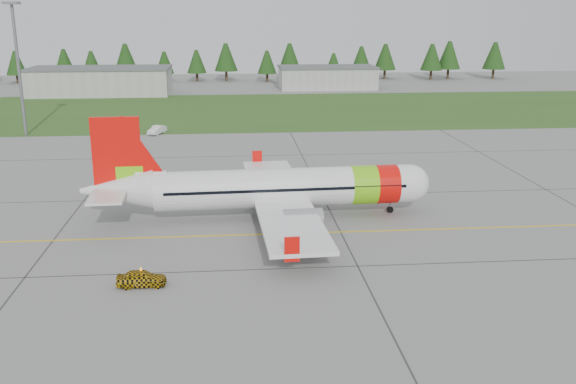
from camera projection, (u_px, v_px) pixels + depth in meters
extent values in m
plane|color=gray|center=(228.00, 271.00, 48.69)|extent=(320.00, 320.00, 0.00)
cylinder|color=white|center=(285.00, 187.00, 60.66)|extent=(24.58, 4.70, 3.67)
sphere|color=white|center=(410.00, 183.00, 62.19)|extent=(3.67, 3.67, 3.67)
cone|color=white|center=(117.00, 190.00, 58.63)|extent=(6.73, 3.94, 3.67)
cube|color=black|center=(413.00, 180.00, 62.14)|extent=(1.61, 2.51, 0.53)
cylinder|color=#77DB10|center=(363.00, 185.00, 61.60)|extent=(2.60, 3.85, 3.75)
cylinder|color=red|center=(386.00, 184.00, 61.88)|extent=(2.23, 3.83, 3.75)
cube|color=white|center=(280.00, 198.00, 60.88)|extent=(6.45, 30.28, 0.34)
cube|color=red|center=(257.00, 159.00, 74.89)|extent=(1.13, 0.22, 1.88)
cube|color=red|center=(292.00, 249.00, 46.36)|extent=(1.13, 0.22, 1.88)
cylinder|color=gray|center=(288.00, 189.00, 66.13)|extent=(3.47, 2.12, 1.97)
cylinder|color=gray|center=(303.00, 220.00, 56.26)|extent=(3.47, 2.12, 1.97)
cube|color=red|center=(117.00, 156.00, 57.79)|extent=(4.34, 0.52, 7.15)
cube|color=#77DB10|center=(130.00, 178.00, 58.49)|extent=(2.46, 0.50, 2.26)
cube|color=white|center=(112.00, 188.00, 58.50)|extent=(3.47, 10.93, 0.21)
cylinder|color=slate|center=(390.00, 206.00, 62.57)|extent=(0.17, 0.17, 1.32)
cylinder|color=black|center=(390.00, 209.00, 62.66)|extent=(0.65, 0.29, 0.64)
cylinder|color=slate|center=(268.00, 201.00, 63.54)|extent=(0.21, 0.21, 1.79)
cylinder|color=black|center=(264.00, 205.00, 63.61)|extent=(1.00, 0.46, 0.98)
cylinder|color=slate|center=(274.00, 217.00, 58.52)|extent=(0.21, 0.21, 1.79)
cylinder|color=black|center=(270.00, 221.00, 58.58)|extent=(1.00, 0.46, 0.98)
imported|color=#EDB70D|center=(140.00, 263.00, 45.48)|extent=(1.21, 1.43, 3.53)
imported|color=silver|center=(157.00, 121.00, 102.23)|extent=(1.86, 1.82, 4.14)
cube|color=#30561E|center=(229.00, 110.00, 127.29)|extent=(320.00, 50.00, 0.03)
cube|color=gold|center=(228.00, 235.00, 56.35)|extent=(120.00, 0.25, 0.02)
cube|color=#A8A8A3|center=(101.00, 82.00, 150.78)|extent=(32.00, 14.00, 6.00)
cube|color=#A8A8A3|center=(327.00, 78.00, 163.21)|extent=(24.00, 12.00, 5.20)
cylinder|color=slate|center=(19.00, 72.00, 98.86)|extent=(0.50, 0.50, 20.00)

